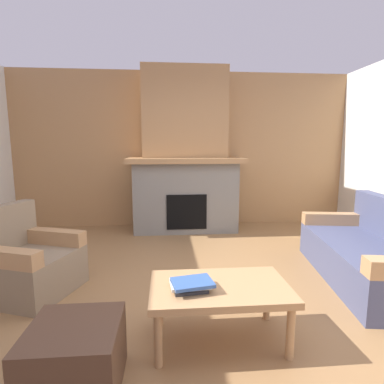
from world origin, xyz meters
The scene contains 8 objects.
ground centered at (0.00, 0.00, 0.00)m, with size 9.00×9.00×0.00m, color olive.
wall_back_wood_panel centered at (0.00, 3.00, 1.35)m, with size 6.00×0.12×2.70m, color #A87A4C.
fireplace centered at (0.00, 2.62, 1.16)m, with size 1.90×0.82×2.70m.
couch centered at (1.84, 0.41, 0.29)m, with size 1.10×1.90×0.85m.
armchair centered at (-1.69, 0.45, 0.29)m, with size 0.97×0.97×0.85m.
coffee_table centered at (0.06, -0.45, 0.38)m, with size 1.00×0.60×0.43m.
ottoman centered at (-0.86, -0.83, 0.20)m, with size 0.52×0.52×0.40m, color #4C3323.
book_stack_near_edge centered at (-0.15, -0.50, 0.47)m, with size 0.32×0.27×0.07m.
Camera 1 is at (-0.31, -2.48, 1.42)m, focal length 28.30 mm.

